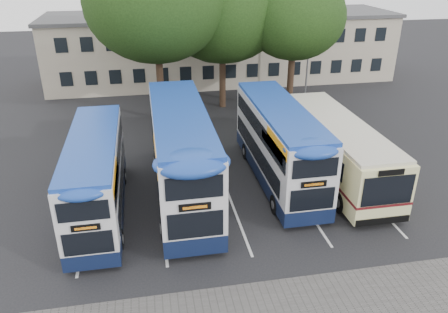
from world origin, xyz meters
The scene contains 11 objects.
ground centered at (0.00, 0.00, 0.00)m, with size 120.00×120.00×0.00m, color black.
bay_lines centered at (-3.75, 5.00, 0.01)m, with size 14.12×11.00×0.01m.
depot_building centered at (0.00, 26.99, 3.15)m, with size 32.40×8.40×6.20m.
lamp_post centered at (6.00, 19.97, 5.08)m, with size 0.25×1.05×9.06m.
tree_left centered at (-6.47, 16.50, 8.39)m, with size 9.62×9.62×12.48m.
tree_mid centered at (-1.52, 18.62, 7.61)m, with size 9.42×9.42×11.62m.
tree_right centered at (3.45, 16.75, 7.13)m, with size 7.35×7.35×10.27m.
bus_dd_left centered at (-10.12, 4.23, 2.14)m, with size 2.26×9.32×3.88m.
bus_dd_mid centered at (-6.06, 5.11, 2.52)m, with size 2.66×10.97×4.57m.
bus_dd_right centered at (-0.80, 5.89, 2.31)m, with size 2.44×10.07×4.20m.
bus_single centered at (2.45, 5.84, 1.83)m, with size 2.76×10.83×3.23m.
Camera 1 is at (-7.55, -14.53, 11.49)m, focal length 35.00 mm.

